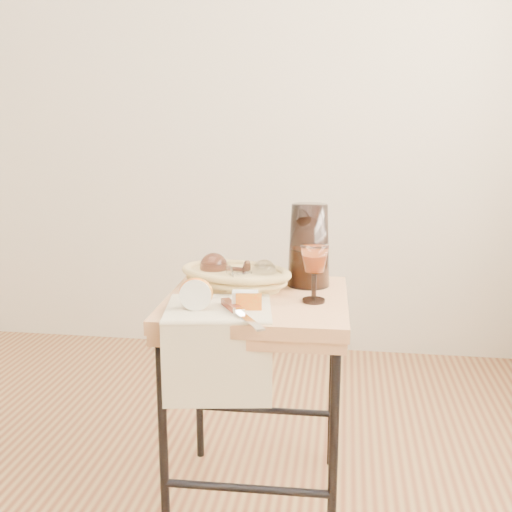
% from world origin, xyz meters
% --- Properties ---
extents(wall_back, '(3.60, 0.00, 2.70)m').
position_xyz_m(wall_back, '(0.00, 1.80, 1.35)').
color(wall_back, beige).
rests_on(wall_back, ground).
extents(side_table, '(0.51, 0.51, 0.64)m').
position_xyz_m(side_table, '(0.65, 0.53, 0.32)').
color(side_table, olive).
rests_on(side_table, floor).
extents(tea_towel, '(0.31, 0.28, 0.01)m').
position_xyz_m(tea_towel, '(0.57, 0.40, 0.64)').
color(tea_towel, beige).
rests_on(tea_towel, side_table).
extents(bread_basket, '(0.35, 0.29, 0.06)m').
position_xyz_m(bread_basket, '(0.58, 0.61, 0.66)').
color(bread_basket, tan).
rests_on(bread_basket, side_table).
extents(goblet_lying_a, '(0.15, 0.11, 0.08)m').
position_xyz_m(goblet_lying_a, '(0.55, 0.63, 0.69)').
color(goblet_lying_a, brown).
rests_on(goblet_lying_a, bread_basket).
extents(goblet_lying_b, '(0.14, 0.12, 0.07)m').
position_xyz_m(goblet_lying_b, '(0.62, 0.60, 0.68)').
color(goblet_lying_b, white).
rests_on(goblet_lying_b, bread_basket).
extents(pitcher, '(0.24, 0.29, 0.28)m').
position_xyz_m(pitcher, '(0.79, 0.67, 0.76)').
color(pitcher, black).
rests_on(pitcher, side_table).
extents(wine_goblet, '(0.09, 0.09, 0.16)m').
position_xyz_m(wine_goblet, '(0.81, 0.50, 0.71)').
color(wine_goblet, white).
rests_on(wine_goblet, side_table).
extents(apple_half, '(0.09, 0.06, 0.08)m').
position_xyz_m(apple_half, '(0.52, 0.38, 0.68)').
color(apple_half, red).
rests_on(apple_half, tea_towel).
extents(apple_wedge, '(0.07, 0.04, 0.04)m').
position_xyz_m(apple_wedge, '(0.64, 0.40, 0.66)').
color(apple_wedge, white).
rests_on(apple_wedge, tea_towel).
extents(table_knife, '(0.14, 0.21, 0.02)m').
position_xyz_m(table_knife, '(0.64, 0.33, 0.65)').
color(table_knife, silver).
rests_on(table_knife, tea_towel).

